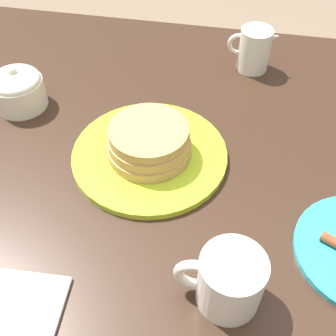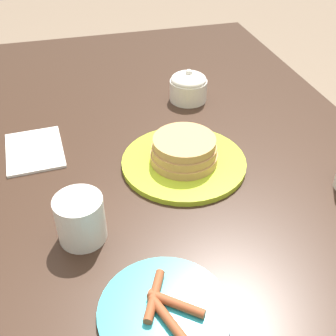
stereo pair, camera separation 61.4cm
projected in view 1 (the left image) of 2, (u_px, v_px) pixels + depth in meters
dining_table at (125, 211)px, 0.76m from camera, size 1.52×0.99×0.73m
pancake_plate at (149, 148)px, 0.70m from camera, size 0.26×0.26×0.07m
coffee_mug at (228, 280)px, 0.51m from camera, size 0.11×0.08×0.08m
creamer_pitcher at (255, 49)px, 0.86m from camera, size 0.10×0.06×0.09m
sugar_bowl at (18, 89)px, 0.78m from camera, size 0.10×0.10×0.09m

